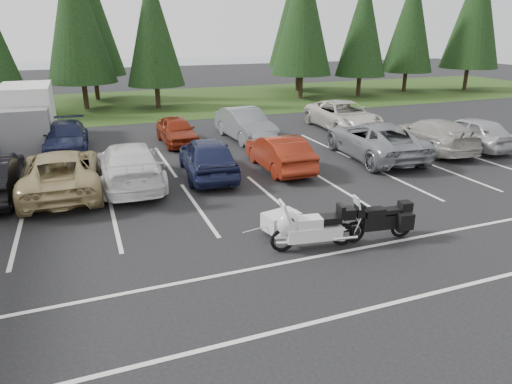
% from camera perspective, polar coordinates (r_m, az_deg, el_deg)
% --- Properties ---
extents(ground, '(120.00, 120.00, 0.00)m').
position_cam_1_polar(ground, '(15.09, 1.78, -2.17)').
color(ground, black).
rests_on(ground, ground).
extents(grass_strip, '(80.00, 16.00, 0.01)m').
position_cam_1_polar(grass_strip, '(37.71, -12.70, 10.80)').
color(grass_strip, '#203912').
rests_on(grass_strip, ground).
extents(lake_water, '(70.00, 50.00, 0.02)m').
position_cam_1_polar(lake_water, '(68.77, -13.51, 14.67)').
color(lake_water, slate).
rests_on(lake_water, ground).
extents(box_truck, '(2.40, 5.60, 2.90)m').
position_cam_1_polar(box_truck, '(25.85, -26.69, 8.43)').
color(box_truck, silver).
rests_on(box_truck, ground).
extents(stall_markings, '(32.00, 16.00, 0.01)m').
position_cam_1_polar(stall_markings, '(16.83, -0.85, 0.23)').
color(stall_markings, silver).
rests_on(stall_markings, ground).
extents(conifer_4, '(4.80, 4.80, 11.17)m').
position_cam_1_polar(conifer_4, '(35.79, -21.67, 20.00)').
color(conifer_4, '#332316').
rests_on(conifer_4, ground).
extents(conifer_5, '(4.14, 4.14, 9.63)m').
position_cam_1_polar(conifer_5, '(34.90, -12.78, 19.40)').
color(conifer_5, '#332316').
rests_on(conifer_5, ground).
extents(conifer_6, '(4.93, 4.93, 11.48)m').
position_cam_1_polar(conifer_6, '(39.10, 5.89, 21.35)').
color(conifer_6, '#332316').
rests_on(conifer_6, ground).
extents(conifer_7, '(4.27, 4.27, 9.94)m').
position_cam_1_polar(conifer_7, '(41.58, 13.25, 19.62)').
color(conifer_7, '#332316').
rests_on(conifer_7, ground).
extents(conifer_8, '(4.53, 4.53, 10.56)m').
position_cam_1_polar(conifer_8, '(45.48, 18.82, 19.57)').
color(conifer_8, '#332316').
rests_on(conifer_8, ground).
extents(conifer_9, '(5.19, 5.19, 12.10)m').
position_cam_1_polar(conifer_9, '(48.55, 25.81, 19.74)').
color(conifer_9, '#332316').
rests_on(conifer_9, ground).
extents(conifer_back_b, '(4.97, 4.97, 11.58)m').
position_cam_1_polar(conifer_back_b, '(40.42, -20.28, 20.35)').
color(conifer_back_b, '#332316').
rests_on(conifer_back_b, ground).
extents(conifer_back_c, '(5.50, 5.50, 12.81)m').
position_cam_1_polar(conifer_back_c, '(44.23, 5.49, 22.20)').
color(conifer_back_c, '#332316').
rests_on(conifer_back_c, ground).
extents(car_near_2, '(2.66, 5.68, 1.57)m').
position_cam_1_polar(car_near_2, '(17.77, -23.19, 2.31)').
color(car_near_2, tan).
rests_on(car_near_2, ground).
extents(car_near_3, '(2.43, 5.64, 1.62)m').
position_cam_1_polar(car_near_3, '(17.82, -15.51, 3.34)').
color(car_near_3, white).
rests_on(car_near_3, ground).
extents(car_near_4, '(2.34, 4.91, 1.62)m').
position_cam_1_polar(car_near_4, '(18.36, -6.10, 4.45)').
color(car_near_4, '#191E40').
rests_on(car_near_4, ground).
extents(car_near_5, '(1.64, 4.48, 1.47)m').
position_cam_1_polar(car_near_5, '(19.18, 2.89, 4.97)').
color(car_near_5, maroon).
rests_on(car_near_5, ground).
extents(car_near_6, '(3.29, 6.19, 1.66)m').
position_cam_1_polar(car_near_6, '(21.63, 14.56, 6.34)').
color(car_near_6, gray).
rests_on(car_near_6, ground).
extents(car_near_7, '(2.67, 5.50, 1.54)m').
position_cam_1_polar(car_near_7, '(23.81, 21.10, 6.71)').
color(car_near_7, '#A29D94').
rests_on(car_near_7, ground).
extents(car_near_8, '(2.02, 4.69, 1.58)m').
position_cam_1_polar(car_near_8, '(25.00, 25.16, 6.78)').
color(car_near_8, '#ACACB1').
rests_on(car_near_8, ground).
extents(car_far_1, '(2.12, 4.81, 1.37)m').
position_cam_1_polar(car_far_1, '(23.91, -22.62, 6.36)').
color(car_far_1, '#161B38').
rests_on(car_far_1, ground).
extents(car_far_2, '(1.71, 4.07, 1.37)m').
position_cam_1_polar(car_far_2, '(23.89, -9.88, 7.58)').
color(car_far_2, maroon).
rests_on(car_far_2, ground).
extents(car_far_3, '(2.04, 5.06, 1.63)m').
position_cam_1_polar(car_far_3, '(24.44, -1.35, 8.45)').
color(car_far_3, slate).
rests_on(car_far_3, ground).
extents(car_far_4, '(2.93, 5.96, 1.63)m').
position_cam_1_polar(car_far_4, '(27.39, 10.86, 9.35)').
color(car_far_4, beige).
rests_on(car_far_4, ground).
extents(touring_motorcycle, '(2.71, 1.19, 1.45)m').
position_cam_1_polar(touring_motorcycle, '(12.29, 7.20, -3.98)').
color(touring_motorcycle, silver).
rests_on(touring_motorcycle, ground).
extents(cargo_trailer, '(1.60, 1.11, 0.67)m').
position_cam_1_polar(cargo_trailer, '(13.21, 3.17, -3.93)').
color(cargo_trailer, silver).
rests_on(cargo_trailer, ground).
extents(adventure_motorcycle, '(2.39, 1.09, 1.41)m').
position_cam_1_polar(adventure_motorcycle, '(13.14, 15.12, -3.03)').
color(adventure_motorcycle, black).
rests_on(adventure_motorcycle, ground).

